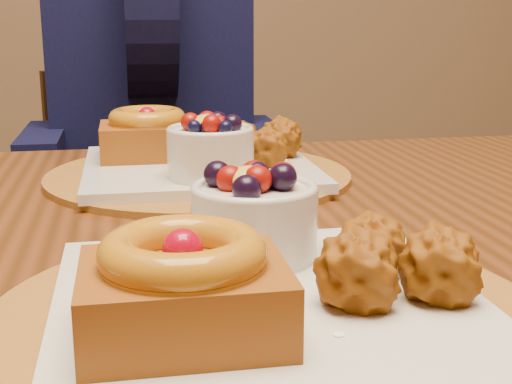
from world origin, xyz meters
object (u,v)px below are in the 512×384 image
place_setting_far (196,157)px  chair_far (159,244)px  diner (150,80)px  dining_table (224,304)px  place_setting_near (261,282)px

place_setting_far → chair_far: (-0.02, 0.64, -0.32)m
place_setting_far → chair_far: size_ratio=0.45×
place_setting_far → chair_far: bearing=92.2°
chair_far → diner: size_ratio=1.08×
place_setting_far → diner: bearing=93.2°
place_setting_far → chair_far: place_setting_far is taller
dining_table → place_setting_far: bearing=91.0°
diner → place_setting_far: bearing=-107.7°
place_setting_near → place_setting_far: (-0.00, 0.43, 0.00)m
diner → place_setting_near: bearing=-109.0°
diner → chair_far: bearing=62.3°
dining_table → place_setting_near: place_setting_near is taller
dining_table → place_setting_far: size_ratio=4.21×
diner → dining_table: bearing=-108.3°
dining_table → diner: 0.81m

